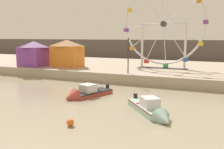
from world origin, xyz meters
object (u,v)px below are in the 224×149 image
object	(u,v)px
motorboat_seafoam	(152,110)
motorboat_faded_red	(84,94)
promenade_lamp_near	(128,49)
mooring_buoy_orange	(70,123)
ferris_wheel_white_frame	(164,26)
carnival_booth_purple_stall	(34,53)
carnival_booth_orange_canopy	(67,53)

from	to	relation	value
motorboat_seafoam	motorboat_faded_red	bearing A→B (deg)	-150.62
motorboat_seafoam	promenade_lamp_near	world-z (taller)	promenade_lamp_near
mooring_buoy_orange	ferris_wheel_white_frame	bearing A→B (deg)	87.39
carnival_booth_purple_stall	ferris_wheel_white_frame	bearing A→B (deg)	15.76
ferris_wheel_white_frame	carnival_booth_purple_stall	bearing A→B (deg)	-164.86
motorboat_faded_red	carnival_booth_purple_stall	size ratio (longest dim) A/B	1.29
motorboat_faded_red	mooring_buoy_orange	xyz separation A→B (m)	(2.82, -6.41, -0.07)
motorboat_faded_red	motorboat_seafoam	distance (m)	7.06
carnival_booth_orange_canopy	carnival_booth_purple_stall	world-z (taller)	carnival_booth_orange_canopy
ferris_wheel_white_frame	carnival_booth_orange_canopy	xyz separation A→B (m)	(-11.98, -3.35, -3.45)
carnival_booth_orange_canopy	carnival_booth_purple_stall	distance (m)	4.67
promenade_lamp_near	mooring_buoy_orange	bearing A→B (deg)	-83.56
ferris_wheel_white_frame	promenade_lamp_near	world-z (taller)	ferris_wheel_white_frame
carnival_booth_orange_canopy	mooring_buoy_orange	distance (m)	19.99
motorboat_faded_red	carnival_booth_purple_stall	xyz separation A→B (m)	(-12.79, 8.87, 2.57)
carnival_booth_orange_canopy	promenade_lamp_near	size ratio (longest dim) A/B	1.05
motorboat_faded_red	carnival_booth_orange_canopy	distance (m)	13.24
carnival_booth_purple_stall	motorboat_seafoam	bearing A→B (deg)	-29.86
carnival_booth_orange_canopy	motorboat_seafoam	bearing A→B (deg)	-36.02
carnival_booth_purple_stall	mooring_buoy_orange	bearing A→B (deg)	-43.78
carnival_booth_orange_canopy	ferris_wheel_white_frame	bearing A→B (deg)	19.74
motorboat_faded_red	carnival_booth_orange_canopy	size ratio (longest dim) A/B	1.13
promenade_lamp_near	mooring_buoy_orange	world-z (taller)	promenade_lamp_near
motorboat_seafoam	carnival_booth_orange_canopy	xyz separation A→B (m)	(-14.85, 12.53, 2.62)
motorboat_seafoam	carnival_booth_orange_canopy	size ratio (longest dim) A/B	1.09
motorboat_faded_red	ferris_wheel_white_frame	size ratio (longest dim) A/B	0.47
ferris_wheel_white_frame	promenade_lamp_near	distance (m)	6.87
ferris_wheel_white_frame	carnival_booth_purple_stall	world-z (taller)	ferris_wheel_white_frame
mooring_buoy_orange	carnival_booth_purple_stall	bearing A→B (deg)	135.61
motorboat_seafoam	carnival_booth_purple_stall	xyz separation A→B (m)	(-19.38, 11.41, 2.52)
carnival_booth_orange_canopy	carnival_booth_purple_stall	xyz separation A→B (m)	(-4.53, -1.12, -0.10)
ferris_wheel_white_frame	motorboat_seafoam	bearing A→B (deg)	-79.77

